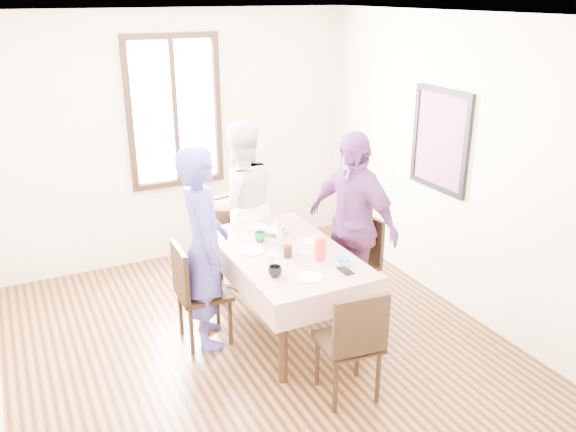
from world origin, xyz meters
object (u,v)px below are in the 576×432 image
at_px(dining_table, 285,291).
at_px(person_far, 240,205).
at_px(person_left, 203,248).
at_px(chair_right, 351,265).
at_px(chair_near, 348,341).
at_px(chair_left, 204,293).
at_px(chair_far, 241,241).
at_px(person_right, 351,225).

bearing_deg(dining_table, person_far, 90.00).
bearing_deg(person_left, person_far, -27.59).
distance_m(chair_right, person_left, 1.45).
height_order(chair_right, chair_near, same).
bearing_deg(chair_left, person_left, 91.53).
distance_m(chair_left, person_left, 0.41).
xyz_separation_m(chair_near, person_left, (-0.69, 1.18, 0.41)).
height_order(chair_right, person_left, person_left).
xyz_separation_m(dining_table, chair_near, (0.00, -1.04, 0.08)).
relative_size(chair_left, person_left, 0.53).
height_order(chair_left, chair_near, same).
bearing_deg(person_left, dining_table, -91.36).
bearing_deg(chair_right, dining_table, 86.52).
xyz_separation_m(chair_left, chair_right, (1.41, -0.09, 0.00)).
bearing_deg(person_far, chair_far, -88.92).
relative_size(chair_right, person_far, 0.54).
relative_size(chair_left, chair_far, 1.00).
height_order(chair_near, person_left, person_left).
relative_size(person_far, person_right, 0.98).
distance_m(chair_far, person_right, 1.28).
height_order(chair_near, person_right, person_right).
bearing_deg(person_right, chair_left, -110.87).
xyz_separation_m(person_left, person_right, (1.37, -0.09, 0.00)).
distance_m(person_far, person_right, 1.19).
height_order(dining_table, chair_near, chair_near).
xyz_separation_m(dining_table, chair_right, (0.70, 0.05, 0.08)).
bearing_deg(person_far, chair_right, 126.94).
bearing_deg(person_far, chair_left, 52.40).
bearing_deg(chair_far, chair_right, 115.51).
relative_size(dining_table, person_left, 0.88).
bearing_deg(chair_far, chair_near, 80.17).
bearing_deg(person_right, chair_far, -162.37).
bearing_deg(chair_near, chair_far, 96.67).
height_order(chair_far, person_far, person_far).
xyz_separation_m(chair_left, chair_far, (0.70, 0.90, 0.00)).
relative_size(chair_left, chair_right, 1.00).
distance_m(chair_left, person_far, 1.19).
bearing_deg(chair_far, person_far, 80.17).
distance_m(chair_right, chair_near, 1.30).
height_order(dining_table, person_far, person_far).
bearing_deg(dining_table, chair_left, 168.61).
xyz_separation_m(chair_right, chair_far, (-0.70, 0.99, 0.00)).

